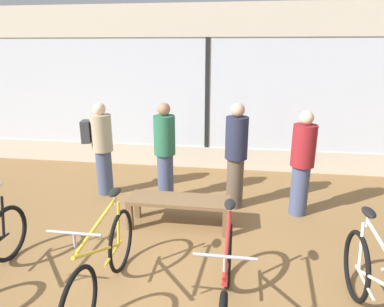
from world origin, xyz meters
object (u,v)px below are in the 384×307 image
bicycle_left (103,264)px  customer_near_bench (165,151)px  customer_by_window (236,154)px  display_bench (179,204)px  bicycle_right (226,285)px  customer_mid_floor (101,146)px  customer_near_rack (302,162)px  bicycle_far_right (376,299)px

bicycle_left → customer_near_bench: size_ratio=1.08×
customer_by_window → display_bench: bearing=-134.9°
bicycle_right → customer_mid_floor: (-2.21, 2.58, 0.47)m
display_bench → customer_mid_floor: (-1.48, 0.94, 0.50)m
customer_near_bench → customer_near_rack: bearing=-5.8°
display_bench → bicycle_far_right: bearing=-39.5°
bicycle_far_right → customer_mid_floor: customer_mid_floor is taller
bicycle_far_right → customer_near_rack: 2.35m
display_bench → customer_near_rack: bearing=20.5°
customer_by_window → bicycle_left: bearing=-118.1°
customer_near_rack → customer_by_window: size_ratio=0.96×
bicycle_far_right → customer_mid_floor: size_ratio=1.13×
customer_by_window → customer_near_rack: bearing=-6.6°
customer_by_window → customer_mid_floor: bearing=175.3°
bicycle_far_right → customer_near_rack: (-0.29, 2.29, 0.43)m
bicycle_left → customer_by_window: 2.63m
display_bench → customer_mid_floor: bearing=147.7°
display_bench → customer_near_bench: customer_near_bench is taller
customer_mid_floor → bicycle_left: bearing=-67.8°
bicycle_left → customer_by_window: size_ratio=1.06×
customer_by_window → customer_near_bench: bearing=175.0°
bicycle_far_right → customer_near_rack: customer_near_rack is taller
bicycle_left → customer_by_window: customer_by_window is taller
bicycle_right → customer_mid_floor: bearing=130.7°
bicycle_right → customer_by_window: customer_by_window is taller
display_bench → bicycle_right: bearing=-66.0°
customer_near_bench → customer_by_window: bearing=-5.0°
bicycle_far_right → customer_by_window: 2.75m
bicycle_far_right → bicycle_left: bearing=177.3°
bicycle_left → bicycle_far_right: (2.48, -0.12, -0.00)m
bicycle_far_right → customer_near_bench: (-2.38, 2.50, 0.45)m
customer_near_rack → customer_by_window: bearing=173.4°
bicycle_right → bicycle_far_right: bicycle_far_right is taller
bicycle_far_right → display_bench: (-2.00, 1.65, -0.04)m
customer_near_rack → bicycle_left: bearing=-135.1°
customer_by_window → customer_near_bench: size_ratio=1.02×
bicycle_right → customer_by_window: 2.44m
bicycle_left → display_bench: size_ratio=1.24×
bicycle_left → customer_mid_floor: (-1.01, 2.47, 0.45)m
display_bench → customer_by_window: (0.75, 0.75, 0.52)m
bicycle_right → customer_near_bench: bearing=114.1°
customer_near_rack → customer_mid_floor: size_ratio=1.00×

